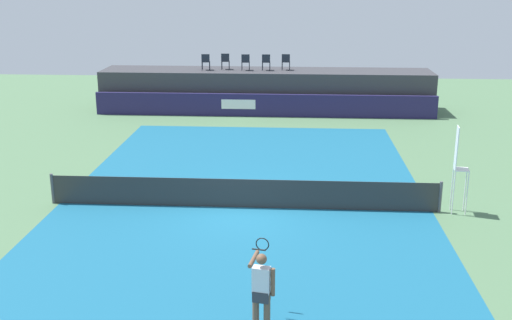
{
  "coord_description": "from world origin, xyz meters",
  "views": [
    {
      "loc": [
        1.61,
        -18.5,
        7.09
      ],
      "look_at": [
        0.3,
        2.0,
        1.0
      ],
      "focal_mm": 43.39,
      "sensor_mm": 36.0,
      "label": 1
    }
  ],
  "objects_px": {
    "net_post_near": "(52,189)",
    "net_post_far": "(440,197)",
    "spectator_chair_left": "(225,61)",
    "spectator_chair_far_right": "(286,61)",
    "spectator_chair_right": "(266,61)",
    "umpire_chair": "(458,164)",
    "spectator_chair_far_left": "(206,61)",
    "tennis_player": "(262,290)",
    "spectator_chair_center": "(246,61)"
  },
  "relations": [
    {
      "from": "spectator_chair_right",
      "to": "net_post_far",
      "type": "distance_m",
      "value": 16.49
    },
    {
      "from": "spectator_chair_right",
      "to": "net_post_near",
      "type": "relative_size",
      "value": 0.89
    },
    {
      "from": "spectator_chair_far_left",
      "to": "net_post_near",
      "type": "bearing_deg",
      "value": -100.98
    },
    {
      "from": "net_post_far",
      "to": "tennis_player",
      "type": "xyz_separation_m",
      "value": [
        -5.2,
        -7.17,
        0.46
      ]
    },
    {
      "from": "spectator_chair_right",
      "to": "umpire_chair",
      "type": "height_order",
      "value": "spectator_chair_right"
    },
    {
      "from": "umpire_chair",
      "to": "spectator_chair_center",
      "type": "bearing_deg",
      "value": 117.26
    },
    {
      "from": "spectator_chair_center",
      "to": "tennis_player",
      "type": "height_order",
      "value": "spectator_chair_center"
    },
    {
      "from": "tennis_player",
      "to": "umpire_chair",
      "type": "bearing_deg",
      "value": 51.74
    },
    {
      "from": "spectator_chair_far_left",
      "to": "spectator_chair_far_right",
      "type": "xyz_separation_m",
      "value": [
        4.36,
        0.26,
        0.0
      ]
    },
    {
      "from": "spectator_chair_far_left",
      "to": "umpire_chair",
      "type": "relative_size",
      "value": 0.32
    },
    {
      "from": "net_post_far",
      "to": "tennis_player",
      "type": "bearing_deg",
      "value": -125.98
    },
    {
      "from": "net_post_near",
      "to": "tennis_player",
      "type": "distance_m",
      "value": 10.17
    },
    {
      "from": "net_post_far",
      "to": "spectator_chair_far_right",
      "type": "bearing_deg",
      "value": 108.5
    },
    {
      "from": "spectator_chair_left",
      "to": "net_post_far",
      "type": "bearing_deg",
      "value": -61.2
    },
    {
      "from": "umpire_chair",
      "to": "spectator_chair_far_right",
      "type": "bearing_deg",
      "value": 110.04
    },
    {
      "from": "spectator_chair_right",
      "to": "net_post_near",
      "type": "bearing_deg",
      "value": -112.32
    },
    {
      "from": "spectator_chair_center",
      "to": "spectator_chair_right",
      "type": "distance_m",
      "value": 1.12
    },
    {
      "from": "spectator_chair_left",
      "to": "tennis_player",
      "type": "bearing_deg",
      "value": -81.82
    },
    {
      "from": "spectator_chair_left",
      "to": "net_post_far",
      "type": "distance_m",
      "value": 17.66
    },
    {
      "from": "spectator_chair_right",
      "to": "spectator_chair_center",
      "type": "bearing_deg",
      "value": -177.57
    },
    {
      "from": "net_post_near",
      "to": "spectator_chair_far_left",
      "type": "bearing_deg",
      "value": 79.02
    },
    {
      "from": "net_post_near",
      "to": "tennis_player",
      "type": "relative_size",
      "value": 0.56
    },
    {
      "from": "umpire_chair",
      "to": "net_post_far",
      "type": "distance_m",
      "value": 1.18
    },
    {
      "from": "spectator_chair_right",
      "to": "spectator_chair_far_right",
      "type": "height_order",
      "value": "same"
    },
    {
      "from": "spectator_chair_center",
      "to": "spectator_chair_right",
      "type": "height_order",
      "value": "same"
    },
    {
      "from": "net_post_near",
      "to": "spectator_chair_far_right",
      "type": "bearing_deg",
      "value": 64.56
    },
    {
      "from": "spectator_chair_right",
      "to": "umpire_chair",
      "type": "relative_size",
      "value": 0.32
    },
    {
      "from": "umpire_chair",
      "to": "tennis_player",
      "type": "relative_size",
      "value": 1.56
    },
    {
      "from": "net_post_near",
      "to": "tennis_player",
      "type": "bearing_deg",
      "value": -44.87
    },
    {
      "from": "spectator_chair_left",
      "to": "spectator_chair_far_right",
      "type": "bearing_deg",
      "value": -0.84
    },
    {
      "from": "spectator_chair_far_left",
      "to": "umpire_chair",
      "type": "height_order",
      "value": "spectator_chair_far_left"
    },
    {
      "from": "spectator_chair_far_left",
      "to": "spectator_chair_left",
      "type": "bearing_deg",
      "value": 16.77
    },
    {
      "from": "spectator_chair_left",
      "to": "umpire_chair",
      "type": "distance_m",
      "value": 17.77
    },
    {
      "from": "spectator_chair_far_right",
      "to": "spectator_chair_right",
      "type": "bearing_deg",
      "value": -170.75
    },
    {
      "from": "spectator_chair_far_left",
      "to": "spectator_chair_left",
      "type": "distance_m",
      "value": 1.09
    },
    {
      "from": "spectator_chair_right",
      "to": "net_post_far",
      "type": "relative_size",
      "value": 0.89
    },
    {
      "from": "spectator_chair_far_right",
      "to": "net_post_far",
      "type": "bearing_deg",
      "value": -71.5
    },
    {
      "from": "net_post_near",
      "to": "spectator_chair_center",
      "type": "bearing_deg",
      "value": 71.34
    },
    {
      "from": "spectator_chair_far_left",
      "to": "spectator_chair_right",
      "type": "relative_size",
      "value": 1.0
    },
    {
      "from": "spectator_chair_far_left",
      "to": "spectator_chair_right",
      "type": "xyz_separation_m",
      "value": [
        3.29,
        0.09,
        0.0
      ]
    },
    {
      "from": "spectator_chair_center",
      "to": "net_post_far",
      "type": "xyz_separation_m",
      "value": [
        7.31,
        -15.08,
        -2.19
      ]
    },
    {
      "from": "spectator_chair_far_left",
      "to": "umpire_chair",
      "type": "xyz_separation_m",
      "value": [
        9.94,
        -15.03,
        -1.11
      ]
    },
    {
      "from": "net_post_near",
      "to": "net_post_far",
      "type": "xyz_separation_m",
      "value": [
        12.4,
        0.0,
        0.0
      ]
    },
    {
      "from": "spectator_chair_far_left",
      "to": "spectator_chair_far_right",
      "type": "relative_size",
      "value": 1.0
    },
    {
      "from": "net_post_far",
      "to": "tennis_player",
      "type": "relative_size",
      "value": 0.56
    },
    {
      "from": "net_post_far",
      "to": "umpire_chair",
      "type": "bearing_deg",
      "value": 1.49
    },
    {
      "from": "spectator_chair_far_right",
      "to": "net_post_near",
      "type": "relative_size",
      "value": 0.89
    },
    {
      "from": "spectator_chair_far_left",
      "to": "spectator_chair_left",
      "type": "xyz_separation_m",
      "value": [
        1.04,
        0.31,
        0.0
      ]
    },
    {
      "from": "spectator_chair_far_left",
      "to": "umpire_chair",
      "type": "distance_m",
      "value": 18.05
    },
    {
      "from": "tennis_player",
      "to": "spectator_chair_left",
      "type": "bearing_deg",
      "value": 98.18
    }
  ]
}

